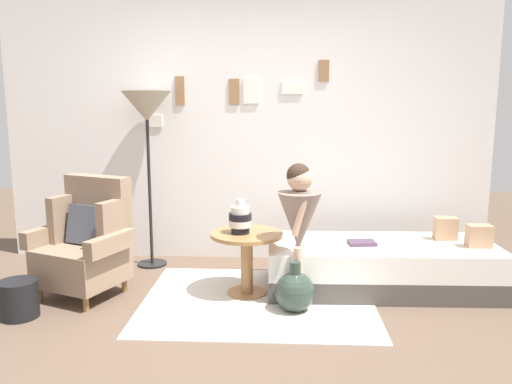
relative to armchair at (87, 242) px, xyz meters
The scene contains 14 objects.
ground_plane 1.55m from the armchair, 33.98° to the right, with size 12.00×12.00×0.00m, color brown.
gallery_wall 1.88m from the armchair, 42.13° to the left, with size 4.80×0.12×2.60m.
rug 1.48m from the armchair, ahead, with size 1.83×1.49×0.01m, color silver.
armchair is the anchor object (origin of this frame).
daybed 2.46m from the armchair, ahead, with size 1.91×0.83×0.40m.
pillow_head 3.22m from the armchair, ahead, with size 0.19×0.12×0.18m, color tan.
pillow_mid 3.03m from the armchair, ahead, with size 0.19×0.12×0.20m, color tan.
side_table 1.32m from the armchair, ahead, with size 0.59×0.59×0.52m.
vase_striped 1.28m from the armchair, ahead, with size 0.18×0.18×0.28m.
floor_lamp 1.34m from the armchair, 66.87° to the left, with size 0.46×0.46×1.67m.
person_child 1.76m from the armchair, ahead, with size 0.34×0.34×1.12m.
book_on_daybed 2.28m from the armchair, ahead, with size 0.22×0.16×0.03m, color #503951.
demijohn_near 1.75m from the armchair, ahead, with size 0.31×0.31×0.39m.
magazine_basket 0.67m from the armchair, 124.22° to the right, with size 0.28×0.28×0.28m, color black.
Camera 1 is at (0.36, -3.17, 1.58)m, focal length 36.06 mm.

